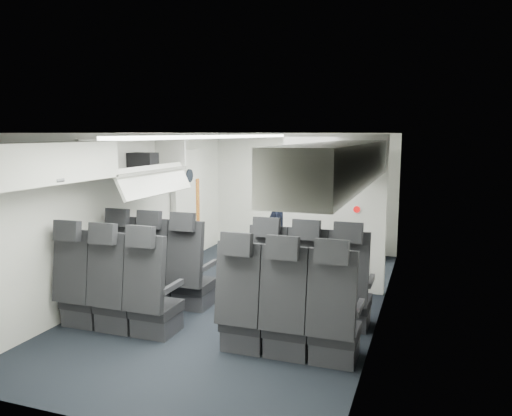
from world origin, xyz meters
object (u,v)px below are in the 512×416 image
Objects in this scene: galley_unit at (353,203)px; boarding_door at (187,205)px; carry_on_bag at (143,161)px; seat_row_mid at (196,305)px; seat_row_front at (230,281)px; flight_attendant at (278,217)px.

galley_unit is 1.02× the size of boarding_door.
galley_unit is 3.76m from carry_on_bag.
seat_row_mid is 3.45m from boarding_door.
galley_unit reaches higher than boarding_door.
seat_row_mid is 1.75× the size of galley_unit.
seat_row_mid is (0.00, -0.90, 0.00)m from seat_row_front.
seat_row_front is 1.75× the size of galley_unit.
seat_row_mid is at bearing 175.98° from flight_attendant.
galley_unit is 5.38× the size of carry_on_bag.
flight_attendant is (-0.94, -1.32, -0.07)m from galley_unit.
carry_on_bag is at bearing 131.06° from flight_attendant.
flight_attendant reaches higher than seat_row_front.
boarding_door is at bearing -155.72° from galley_unit.
seat_row_mid is 2.43m from carry_on_bag.
seat_row_front is 2.71m from boarding_door.
boarding_door is at bearing 118.77° from seat_row_mid.
carry_on_bag is (-1.45, 0.48, 1.38)m from seat_row_front.
seat_row_front is 1.00× the size of seat_row_mid.
boarding_door is 5.27× the size of carry_on_bag.
flight_attendant is (1.65, -0.15, -0.08)m from boarding_door.
carry_on_bag is at bearing 136.38° from seat_row_mid.
galley_unit is at bearing -39.44° from flight_attendant.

